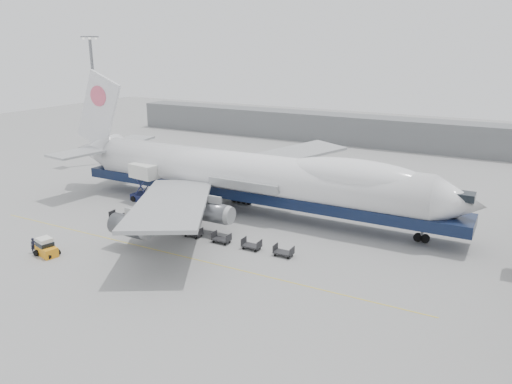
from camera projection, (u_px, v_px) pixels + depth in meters
The scene contains 16 objects.
ground at pixel (204, 238), 64.44m from camera, with size 260.00×260.00×0.00m, color gray.
apron_line at pixel (176, 255), 59.38m from camera, with size 60.00×0.15×0.01m, color gold.
hangar at pixel (326, 127), 126.96m from camera, with size 110.00×8.00×7.00m, color slate.
floodlight_mast at pixel (95, 94), 99.68m from camera, with size 2.40×2.40×25.43m.
airliner at pixel (253, 176), 72.64m from camera, with size 67.00×55.30×19.98m.
catering_truck at pixel (145, 181), 78.25m from camera, with size 5.27×3.96×6.09m.
baggage_tug at pixel (46, 248), 58.97m from camera, with size 3.20×2.24×2.13m.
ground_worker at pixel (34, 245), 59.64m from camera, with size 0.69×0.45×1.89m, color black.
traffic_cone at pixel (53, 256), 58.51m from camera, with size 0.34×0.34×0.50m.
dolly_0 at pixel (118, 217), 70.64m from camera, with size 2.30×1.35×1.30m.
dolly_1 at pixel (142, 222), 68.68m from camera, with size 2.30×1.35×1.30m.
dolly_2 at pixel (167, 227), 66.71m from camera, with size 2.30×1.35×1.30m.
dolly_3 at pixel (193, 233), 64.74m from camera, with size 2.30×1.35×1.30m.
dolly_4 at pixel (222, 239), 62.77m from camera, with size 2.30×1.35×1.30m.
dolly_5 at pixel (252, 245), 60.80m from camera, with size 2.30×1.35×1.30m.
dolly_6 at pixel (284, 252), 58.83m from camera, with size 2.30×1.35×1.30m.
Camera 1 is at (34.47, -49.57, 24.24)m, focal length 35.00 mm.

